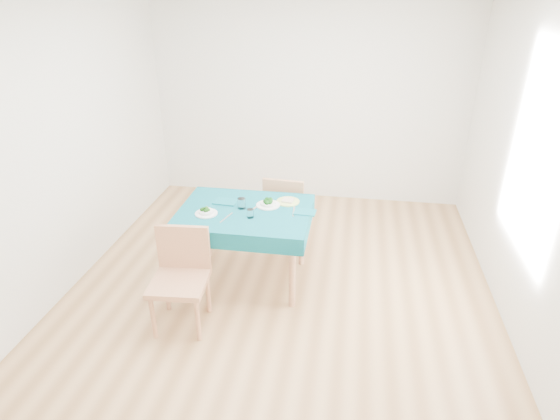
% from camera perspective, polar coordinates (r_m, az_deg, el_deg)
% --- Properties ---
extents(room_shell, '(4.02, 4.52, 2.73)m').
position_cam_1_polar(room_shell, '(3.94, 0.00, 6.51)').
color(room_shell, '#986B3F').
rests_on(room_shell, ground).
extents(table, '(1.21, 0.92, 0.76)m').
position_cam_1_polar(table, '(4.53, -4.18, -4.34)').
color(table, '#08515E').
rests_on(table, ground).
extents(chair_near, '(0.49, 0.53, 1.13)m').
position_cam_1_polar(chair_near, '(3.93, -12.39, -6.99)').
color(chair_near, '#B47A54').
rests_on(chair_near, ground).
extents(chair_far, '(0.47, 0.51, 1.07)m').
position_cam_1_polar(chair_far, '(5.06, 0.91, 1.20)').
color(chair_far, '#B47A54').
rests_on(chair_far, ground).
extents(bowl_near, '(0.21, 0.21, 0.06)m').
position_cam_1_polar(bowl_near, '(4.31, -9.00, -0.12)').
color(bowl_near, white).
rests_on(bowl_near, table).
extents(bowl_far, '(0.23, 0.23, 0.07)m').
position_cam_1_polar(bowl_far, '(4.42, -1.46, 0.94)').
color(bowl_far, white).
rests_on(bowl_far, table).
extents(fork_near, '(0.03, 0.18, 0.00)m').
position_cam_1_polar(fork_near, '(4.37, -9.37, -0.16)').
color(fork_near, silver).
rests_on(fork_near, table).
extents(knife_near, '(0.07, 0.21, 0.00)m').
position_cam_1_polar(knife_near, '(4.23, -6.56, -0.93)').
color(knife_near, silver).
rests_on(knife_near, table).
extents(fork_far, '(0.09, 0.17, 0.00)m').
position_cam_1_polar(fork_far, '(4.41, -2.81, 0.43)').
color(fork_far, silver).
rests_on(fork_far, table).
extents(knife_far, '(0.03, 0.21, 0.00)m').
position_cam_1_polar(knife_far, '(4.31, 1.69, -0.19)').
color(knife_far, silver).
rests_on(knife_far, table).
extents(napkin_near, '(0.23, 0.17, 0.01)m').
position_cam_1_polar(napkin_near, '(4.52, -6.67, 1.01)').
color(napkin_near, '#0C5B68').
rests_on(napkin_near, table).
extents(napkin_far, '(0.20, 0.15, 0.01)m').
position_cam_1_polar(napkin_far, '(4.30, 3.06, -0.25)').
color(napkin_far, '#0C5B68').
rests_on(napkin_far, table).
extents(tumbler_center, '(0.08, 0.08, 0.10)m').
position_cam_1_polar(tumbler_center, '(4.37, -4.70, 0.81)').
color(tumbler_center, white).
rests_on(tumbler_center, table).
extents(tumbler_side, '(0.06, 0.06, 0.08)m').
position_cam_1_polar(tumbler_side, '(4.20, -3.66, -0.42)').
color(tumbler_side, white).
rests_on(tumbler_side, table).
extents(side_plate, '(0.22, 0.22, 0.01)m').
position_cam_1_polar(side_plate, '(4.50, 0.98, 1.04)').
color(side_plate, '#C9DD6B').
rests_on(side_plate, table).
extents(bread_slice, '(0.12, 0.12, 0.02)m').
position_cam_1_polar(bread_slice, '(4.49, 0.98, 1.19)').
color(bread_slice, beige).
rests_on(bread_slice, side_plate).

